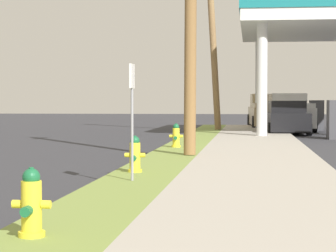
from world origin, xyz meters
TOP-DOWN VIEW (x-y plane):
  - fire_hydrant_nearest at (0.49, 5.26)m, footprint 0.42×0.37m
  - fire_hydrant_second at (0.48, 11.99)m, footprint 0.42×0.38m
  - fire_hydrant_third at (0.51, 19.59)m, footprint 0.42×0.37m
  - utility_pole_background at (0.93, 32.48)m, footprint 1.12×1.94m
  - street_sign_post at (0.67, 10.52)m, footprint 0.05×0.36m
  - car_black_by_near_pump at (4.52, 31.33)m, footprint 2.12×4.58m
  - truck_white_at_forecourt at (4.88, 35.25)m, footprint 2.47×5.53m
  - truck_tan_on_apron at (3.85, 38.20)m, footprint 2.43×5.51m

SIDE VIEW (x-z plane):
  - fire_hydrant_nearest at x=0.49m, z-range 0.07..0.82m
  - fire_hydrant_second at x=0.48m, z-range 0.07..0.82m
  - fire_hydrant_third at x=0.51m, z-range 0.07..0.82m
  - car_black_by_near_pump at x=4.52m, z-range -0.07..1.51m
  - truck_white_at_forecourt at x=4.88m, z-range -0.07..1.90m
  - truck_tan_on_apron at x=3.85m, z-range -0.07..1.90m
  - street_sign_post at x=0.67m, z-range 0.57..2.69m
  - utility_pole_background at x=0.93m, z-range 0.20..10.31m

